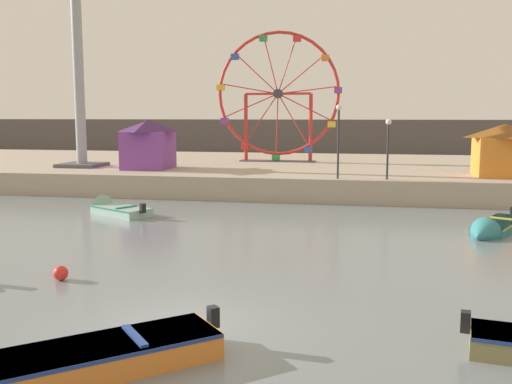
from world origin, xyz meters
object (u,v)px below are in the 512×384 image
object	(u,v)px
carnival_booth_purple_stall	(148,143)
carnival_booth_orange_canopy	(504,149)
promenade_lamp_near	(388,139)
drop_tower_steel_tower	(77,43)
motorboat_orange_hull	(56,366)
promenade_lamp_far	(339,131)
motorboat_seafoam	(111,209)
mooring_buoy_orange	(61,273)
ferris_wheel_red_frame	(278,97)
motorboat_teal_painted	(493,229)

from	to	relation	value
carnival_booth_purple_stall	carnival_booth_orange_canopy	size ratio (longest dim) A/B	1.07
carnival_booth_orange_canopy	promenade_lamp_near	distance (m)	7.23
drop_tower_steel_tower	promenade_lamp_near	size ratio (longest dim) A/B	4.95
drop_tower_steel_tower	carnival_booth_purple_stall	world-z (taller)	drop_tower_steel_tower
motorboat_orange_hull	promenade_lamp_far	distance (m)	23.70
motorboat_seafoam	mooring_buoy_orange	size ratio (longest dim) A/B	9.50
promenade_lamp_far	promenade_lamp_near	bearing A→B (deg)	2.17
motorboat_orange_hull	drop_tower_steel_tower	distance (m)	32.05
motorboat_orange_hull	carnival_booth_orange_canopy	distance (m)	29.27
motorboat_seafoam	carnival_booth_orange_canopy	size ratio (longest dim) A/B	1.18
motorboat_seafoam	drop_tower_steel_tower	distance (m)	15.38
motorboat_seafoam	motorboat_orange_hull	distance (m)	18.69
motorboat_orange_hull	mooring_buoy_orange	bearing A→B (deg)	-101.90
motorboat_orange_hull	promenade_lamp_near	world-z (taller)	promenade_lamp_near
promenade_lamp_near	promenade_lamp_far	world-z (taller)	promenade_lamp_far
drop_tower_steel_tower	motorboat_orange_hull	bearing A→B (deg)	-63.20
ferris_wheel_red_frame	motorboat_teal_painted	bearing A→B (deg)	-57.26
carnival_booth_orange_canopy	motorboat_orange_hull	bearing A→B (deg)	-120.88
carnival_booth_purple_stall	carnival_booth_orange_canopy	xyz separation A→B (m)	(22.02, -0.90, -0.10)
motorboat_orange_hull	promenade_lamp_near	distance (m)	24.33
motorboat_teal_painted	drop_tower_steel_tower	distance (m)	28.79
carnival_booth_orange_canopy	drop_tower_steel_tower	bearing A→B (deg)	173.26
drop_tower_steel_tower	motorboat_teal_painted	bearing A→B (deg)	-25.33
carnival_booth_orange_canopy	promenade_lamp_near	size ratio (longest dim) A/B	1.07
carnival_booth_purple_stall	motorboat_seafoam	bearing A→B (deg)	-81.75
promenade_lamp_far	mooring_buoy_orange	xyz separation A→B (m)	(-7.28, -17.05, -3.82)
motorboat_seafoam	motorboat_orange_hull	size ratio (longest dim) A/B	0.83
motorboat_orange_hull	carnival_booth_purple_stall	bearing A→B (deg)	-112.88
motorboat_seafoam	motorboat_teal_painted	world-z (taller)	motorboat_seafoam
motorboat_teal_painted	ferris_wheel_red_frame	distance (m)	22.95
carnival_booth_purple_stall	promenade_lamp_far	world-z (taller)	promenade_lamp_far
ferris_wheel_red_frame	mooring_buoy_orange	size ratio (longest dim) A/B	22.28
ferris_wheel_red_frame	drop_tower_steel_tower	distance (m)	14.81
carnival_booth_purple_stall	mooring_buoy_orange	distance (m)	21.71
motorboat_seafoam	promenade_lamp_near	size ratio (longest dim) A/B	1.26
carnival_booth_purple_stall	carnival_booth_orange_canopy	world-z (taller)	carnival_booth_purple_stall
ferris_wheel_red_frame	carnival_booth_purple_stall	xyz separation A→B (m)	(-7.52, -7.49, -3.23)
ferris_wheel_red_frame	motorboat_seafoam	bearing A→B (deg)	-108.82
motorboat_seafoam	carnival_booth_purple_stall	bearing A→B (deg)	-50.28
ferris_wheel_red_frame	promenade_lamp_far	bearing A→B (deg)	-65.41
carnival_booth_purple_stall	motorboat_orange_hull	bearing A→B (deg)	-73.99
carnival_booth_orange_canopy	promenade_lamp_far	world-z (taller)	promenade_lamp_far
ferris_wheel_red_frame	carnival_booth_orange_canopy	world-z (taller)	ferris_wheel_red_frame
motorboat_teal_painted	mooring_buoy_orange	world-z (taller)	motorboat_teal_painted
motorboat_seafoam	carnival_booth_orange_canopy	bearing A→B (deg)	-127.54
ferris_wheel_red_frame	drop_tower_steel_tower	size ratio (longest dim) A/B	0.60
drop_tower_steel_tower	carnival_booth_purple_stall	distance (m)	8.38
drop_tower_steel_tower	ferris_wheel_red_frame	bearing A→B (deg)	29.02
motorboat_teal_painted	motorboat_orange_hull	bearing A→B (deg)	-7.34
carnival_booth_purple_stall	promenade_lamp_near	xyz separation A→B (m)	(15.38, -3.68, 0.53)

